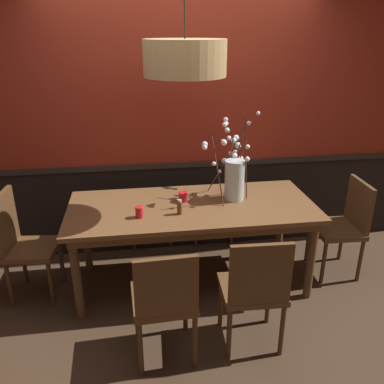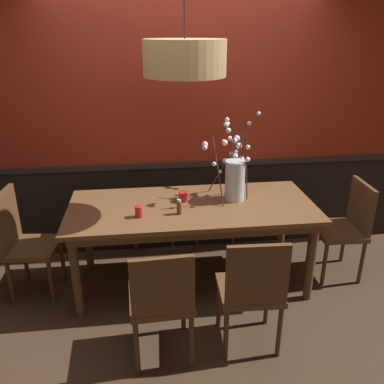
# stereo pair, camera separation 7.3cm
# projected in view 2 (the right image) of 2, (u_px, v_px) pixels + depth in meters

# --- Properties ---
(ground_plane) EXTENTS (24.00, 24.00, 0.00)m
(ground_plane) POSITION_uv_depth(u_px,v_px,m) (192.00, 281.00, 3.71)
(ground_plane) COLOR #422D1E
(back_wall) EXTENTS (5.08, 0.14, 2.69)m
(back_wall) POSITION_uv_depth(u_px,v_px,m) (183.00, 122.00, 3.88)
(back_wall) COLOR black
(back_wall) RESTS_ON ground
(dining_table) EXTENTS (2.10, 0.91, 0.78)m
(dining_table) POSITION_uv_depth(u_px,v_px,m) (192.00, 213.00, 3.45)
(dining_table) COLOR brown
(dining_table) RESTS_ON ground
(chair_far_side_right) EXTENTS (0.46, 0.39, 0.92)m
(chair_far_side_right) POSITION_uv_depth(u_px,v_px,m) (212.00, 192.00, 4.35)
(chair_far_side_right) COLOR brown
(chair_far_side_right) RESTS_ON ground
(chair_near_side_left) EXTENTS (0.45, 0.45, 0.89)m
(chair_near_side_left) POSITION_uv_depth(u_px,v_px,m) (161.00, 298.00, 2.67)
(chair_near_side_left) COLOR brown
(chair_near_side_left) RESTS_ON ground
(chair_near_side_right) EXTENTS (0.45, 0.42, 0.92)m
(chair_near_side_right) POSITION_uv_depth(u_px,v_px,m) (252.00, 288.00, 2.75)
(chair_near_side_right) COLOR brown
(chair_near_side_right) RESTS_ON ground
(chair_far_side_left) EXTENTS (0.47, 0.41, 0.91)m
(chair_far_side_left) POSITION_uv_depth(u_px,v_px,m) (151.00, 195.00, 4.29)
(chair_far_side_left) COLOR brown
(chair_far_side_left) RESTS_ON ground
(chair_head_west_end) EXTENTS (0.43, 0.44, 0.96)m
(chair_head_west_end) POSITION_uv_depth(u_px,v_px,m) (23.00, 239.00, 3.38)
(chair_head_west_end) COLOR brown
(chair_head_west_end) RESTS_ON ground
(chair_head_east_end) EXTENTS (0.43, 0.46, 0.91)m
(chair_head_east_end) POSITION_uv_depth(u_px,v_px,m) (347.00, 224.00, 3.67)
(chair_head_east_end) COLOR brown
(chair_head_east_end) RESTS_ON ground
(vase_with_blossoms) EXTENTS (0.46, 0.58, 0.79)m
(vase_with_blossoms) POSITION_uv_depth(u_px,v_px,m) (234.00, 177.00, 3.48)
(vase_with_blossoms) COLOR silver
(vase_with_blossoms) RESTS_ON dining_table
(candle_holder_nearer_center) EXTENTS (0.07, 0.07, 0.09)m
(candle_holder_nearer_center) POSITION_uv_depth(u_px,v_px,m) (139.00, 211.00, 3.19)
(candle_holder_nearer_center) COLOR red
(candle_holder_nearer_center) RESTS_ON dining_table
(candle_holder_nearer_edge) EXTENTS (0.08, 0.08, 0.09)m
(candle_holder_nearer_edge) POSITION_uv_depth(u_px,v_px,m) (183.00, 196.00, 3.48)
(candle_holder_nearer_edge) COLOR red
(candle_holder_nearer_edge) RESTS_ON dining_table
(condiment_bottle) EXTENTS (0.04, 0.04, 0.13)m
(condiment_bottle) POSITION_uv_depth(u_px,v_px,m) (179.00, 207.00, 3.23)
(condiment_bottle) COLOR brown
(condiment_bottle) RESTS_ON dining_table
(pendant_lamp) EXTENTS (0.61, 0.61, 0.84)m
(pendant_lamp) POSITION_uv_depth(u_px,v_px,m) (185.00, 58.00, 2.90)
(pendant_lamp) COLOR tan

